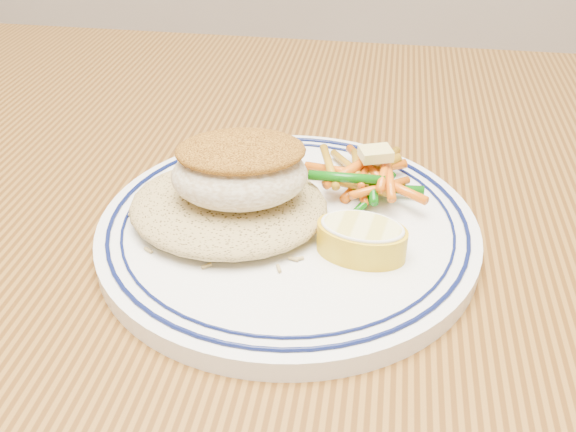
{
  "coord_description": "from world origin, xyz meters",
  "views": [
    {
      "loc": [
        0.1,
        -0.36,
        1.03
      ],
      "look_at": [
        0.04,
        0.01,
        0.77
      ],
      "focal_mm": 40.0,
      "sensor_mm": 36.0,
      "label": 1
    }
  ],
  "objects_px": {
    "plate": "(288,228)",
    "lemon_wedge": "(362,238)",
    "vegetable_pile": "(365,175)",
    "fish_fillet": "(240,169)",
    "rice_pilaf": "(228,202)",
    "dining_table": "(232,338)"
  },
  "relations": [
    {
      "from": "rice_pilaf",
      "to": "fish_fillet",
      "type": "height_order",
      "value": "fish_fillet"
    },
    {
      "from": "plate",
      "to": "rice_pilaf",
      "type": "distance_m",
      "value": 0.05
    },
    {
      "from": "vegetable_pile",
      "to": "lemon_wedge",
      "type": "xyz_separation_m",
      "value": [
        0.0,
        -0.08,
        -0.0
      ]
    },
    {
      "from": "rice_pilaf",
      "to": "fish_fillet",
      "type": "distance_m",
      "value": 0.03
    },
    {
      "from": "plate",
      "to": "vegetable_pile",
      "type": "xyz_separation_m",
      "value": [
        0.05,
        0.05,
        0.02
      ]
    },
    {
      "from": "fish_fillet",
      "to": "dining_table",
      "type": "bearing_deg",
      "value": -158.64
    },
    {
      "from": "fish_fillet",
      "to": "lemon_wedge",
      "type": "height_order",
      "value": "fish_fillet"
    },
    {
      "from": "rice_pilaf",
      "to": "vegetable_pile",
      "type": "relative_size",
      "value": 1.39
    },
    {
      "from": "plate",
      "to": "vegetable_pile",
      "type": "height_order",
      "value": "vegetable_pile"
    },
    {
      "from": "lemon_wedge",
      "to": "plate",
      "type": "bearing_deg",
      "value": 151.33
    },
    {
      "from": "rice_pilaf",
      "to": "lemon_wedge",
      "type": "height_order",
      "value": "rice_pilaf"
    },
    {
      "from": "plate",
      "to": "fish_fillet",
      "type": "distance_m",
      "value": 0.06
    },
    {
      "from": "plate",
      "to": "lemon_wedge",
      "type": "xyz_separation_m",
      "value": [
        0.05,
        -0.03,
        0.02
      ]
    },
    {
      "from": "fish_fillet",
      "to": "lemon_wedge",
      "type": "xyz_separation_m",
      "value": [
        0.09,
        -0.02,
        -0.03
      ]
    },
    {
      "from": "fish_fillet",
      "to": "lemon_wedge",
      "type": "bearing_deg",
      "value": -14.74
    },
    {
      "from": "dining_table",
      "to": "vegetable_pile",
      "type": "relative_size",
      "value": 14.6
    },
    {
      "from": "lemon_wedge",
      "to": "fish_fillet",
      "type": "bearing_deg",
      "value": 165.26
    },
    {
      "from": "fish_fillet",
      "to": "lemon_wedge",
      "type": "relative_size",
      "value": 1.6
    },
    {
      "from": "dining_table",
      "to": "plate",
      "type": "bearing_deg",
      "value": 14.82
    },
    {
      "from": "plate",
      "to": "vegetable_pile",
      "type": "relative_size",
      "value": 2.66
    },
    {
      "from": "dining_table",
      "to": "rice_pilaf",
      "type": "height_order",
      "value": "rice_pilaf"
    },
    {
      "from": "plate",
      "to": "lemon_wedge",
      "type": "relative_size",
      "value": 4.15
    }
  ]
}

